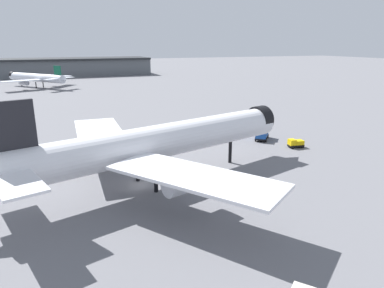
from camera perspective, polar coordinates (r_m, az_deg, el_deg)
ground at (r=55.01m, az=-8.61°, el=-6.69°), size 900.00×900.00×0.00m
airliner_near_gate at (r=53.31m, az=-5.81°, el=0.21°), size 53.79×48.09×15.02m
airliner_far_taxiway at (r=189.74m, az=-24.15°, el=9.91°), size 33.07×37.28×11.19m
service_truck_front at (r=80.95m, az=11.46°, el=1.84°), size 5.35×5.65×3.00m
baggage_tug_wing at (r=76.40m, az=16.63°, el=0.14°), size 3.39×2.26×1.85m
traffic_cone_near_nose at (r=83.30m, az=8.67°, el=1.52°), size 0.60×0.60×0.75m
traffic_cone_wingtip at (r=85.79m, az=-6.54°, el=1.98°), size 0.48×0.48×0.60m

